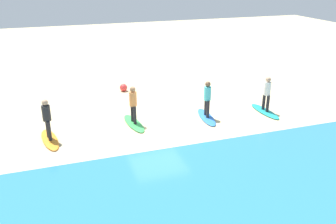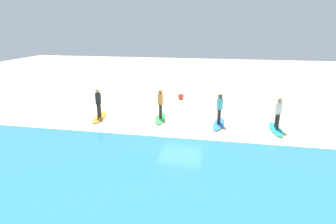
{
  "view_description": "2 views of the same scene",
  "coord_description": "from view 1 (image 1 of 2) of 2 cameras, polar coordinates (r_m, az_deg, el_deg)",
  "views": [
    {
      "loc": [
        4.36,
        14.37,
        6.38
      ],
      "look_at": [
        0.18,
        2.05,
        1.12
      ],
      "focal_mm": 38.41,
      "sensor_mm": 36.0,
      "label": 1
    },
    {
      "loc": [
        -1.93,
        14.62,
        5.14
      ],
      "look_at": [
        0.41,
        1.98,
        0.99
      ],
      "focal_mm": 28.77,
      "sensor_mm": 36.0,
      "label": 2
    }
  ],
  "objects": [
    {
      "name": "ground_plane",
      "position": [
        16.31,
        -1.72,
        -1.01
      ],
      "size": [
        60.0,
        60.0,
        0.0
      ],
      "primitive_type": "plane",
      "color": "#CCB789"
    },
    {
      "name": "surfer_green",
      "position": [
        15.39,
        -5.56,
        1.59
      ],
      "size": [
        0.32,
        0.46,
        1.64
      ],
      "color": "#232328",
      "rests_on": "surfboard_green"
    },
    {
      "name": "surfboard_green",
      "position": [
        15.76,
        -5.43,
        -1.79
      ],
      "size": [
        0.76,
        2.14,
        0.09
      ],
      "primitive_type": "ellipsoid",
      "rotation": [
        0.0,
        0.0,
        1.67
      ],
      "color": "green",
      "rests_on": "ground"
    },
    {
      "name": "surfboard_blue",
      "position": [
        16.43,
        6.12,
        -0.79
      ],
      "size": [
        0.83,
        2.15,
        0.09
      ],
      "primitive_type": "ellipsoid",
      "rotation": [
        0.0,
        0.0,
        1.44
      ],
      "color": "blue",
      "rests_on": "ground"
    },
    {
      "name": "surfboard_orange",
      "position": [
        14.99,
        -18.23,
        -4.17
      ],
      "size": [
        0.87,
        2.16,
        0.09
      ],
      "primitive_type": "ellipsoid",
      "rotation": [
        0.0,
        0.0,
        1.72
      ],
      "color": "orange",
      "rests_on": "ground"
    },
    {
      "name": "surfer_blue",
      "position": [
        16.07,
        6.26,
        2.47
      ],
      "size": [
        0.32,
        0.46,
        1.64
      ],
      "color": "#232328",
      "rests_on": "surfboard_blue"
    },
    {
      "name": "surfer_teal",
      "position": [
        17.26,
        15.43,
        3.18
      ],
      "size": [
        0.32,
        0.46,
        1.64
      ],
      "color": "#232328",
      "rests_on": "surfboard_teal"
    },
    {
      "name": "surfboard_teal",
      "position": [
        17.6,
        15.11,
        0.12
      ],
      "size": [
        0.61,
        2.11,
        0.09
      ],
      "primitive_type": "ellipsoid",
      "rotation": [
        0.0,
        0.0,
        1.6
      ],
      "color": "teal",
      "rests_on": "ground"
    },
    {
      "name": "beach_ball",
      "position": [
        20.0,
        -7.07,
        3.87
      ],
      "size": [
        0.41,
        0.41,
        0.41
      ],
      "primitive_type": "sphere",
      "color": "#E53838",
      "rests_on": "ground"
    },
    {
      "name": "surfer_orange",
      "position": [
        14.6,
        -18.69,
        -0.67
      ],
      "size": [
        0.32,
        0.46,
        1.64
      ],
      "color": "#232328",
      "rests_on": "surfboard_orange"
    }
  ]
}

